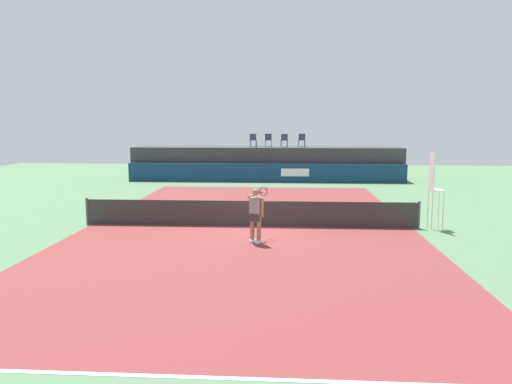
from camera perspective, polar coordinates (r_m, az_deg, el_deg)
The scene contains 15 objects.
ground_plane at distance 21.19m, azimuth -0.15°, elevation -2.29°, with size 48.00×48.00×0.00m, color #4C704C.
court_inner at distance 18.25m, azimuth -0.77°, elevation -3.99°, with size 12.00×22.00×0.00m, color maroon.
line_near_baseline at distance 7.96m, azimuth -7.26°, elevation -20.69°, with size 12.00×0.10×0.00m, color white.
sponsor_wall at distance 31.49m, azimuth 1.13°, elevation 2.24°, with size 18.00×0.22×1.20m.
spectator_platform at distance 33.23m, azimuth 1.25°, elevation 3.41°, with size 18.00×2.80×2.20m, color #38383D.
spectator_chair_far_left at distance 33.12m, azimuth -0.33°, elevation 6.16°, with size 0.47×0.47×0.89m.
spectator_chair_left at distance 33.16m, azimuth 1.45°, elevation 6.16°, with size 0.46×0.46×0.89m.
spectator_chair_center at distance 32.84m, azimuth 3.32°, elevation 6.13°, with size 0.47×0.47×0.89m.
spectator_chair_right at distance 33.22m, azimuth 5.38°, elevation 6.13°, with size 0.44×0.44×0.89m.
umpire_chair at distance 18.69m, azimuth 20.09°, elevation 0.73°, with size 0.48×0.48×2.76m.
tennis_net at distance 18.16m, azimuth -0.78°, elevation -2.53°, with size 12.40×0.02×0.95m, color #2D2D2D.
net_post_near at distance 19.62m, azimuth -19.15°, elevation -2.10°, with size 0.10×0.10×1.00m, color #4C4C51.
net_post_far at distance 18.73m, azimuth 18.51°, elevation -2.55°, with size 0.10×0.10×1.00m, color #4C4C51.
tennis_player at distance 15.56m, azimuth -0.01°, elevation -2.51°, with size 0.62×1.26×1.77m.
tennis_ball at distance 21.42m, azimuth 14.49°, elevation -2.34°, with size 0.07×0.07×0.07m, color #D8EA33.
Camera 1 is at (1.38, -17.79, 3.84)m, focal length 34.19 mm.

